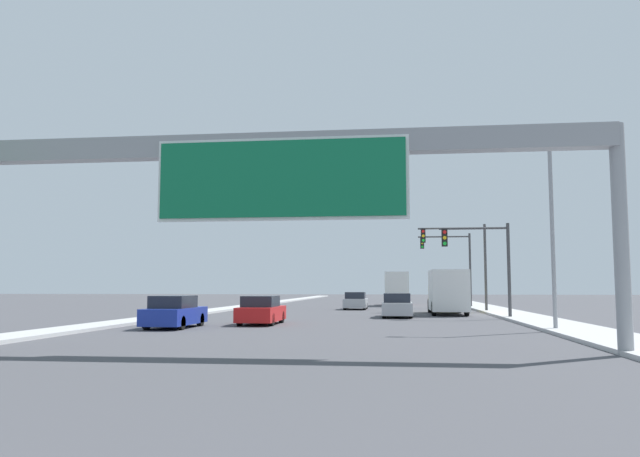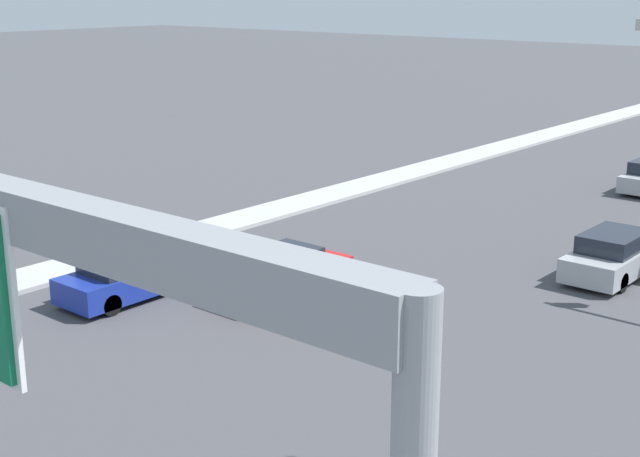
% 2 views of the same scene
% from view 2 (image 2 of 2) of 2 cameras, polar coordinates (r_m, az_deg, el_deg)
% --- Properties ---
extents(median_strip_left, '(2.00, 120.00, 0.15)m').
position_cam_2_polar(median_strip_left, '(54.88, 12.68, 5.39)').
color(median_strip_left, '#B2B2B2').
rests_on(median_strip_left, ground).
extents(car_far_left, '(1.85, 4.46, 1.52)m').
position_cam_2_polar(car_far_left, '(27.70, -12.13, -2.93)').
color(car_far_left, navy).
rests_on(car_far_left, ground).
extents(car_far_center, '(1.83, 4.39, 1.47)m').
position_cam_2_polar(car_far_center, '(27.30, -2.26, -2.91)').
color(car_far_center, red).
rests_on(car_far_center, ground).
extents(car_mid_center, '(1.86, 4.75, 1.52)m').
position_cam_2_polar(car_mid_center, '(30.62, 18.35, -1.62)').
color(car_mid_center, '#A5A8AD').
rests_on(car_mid_center, ground).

